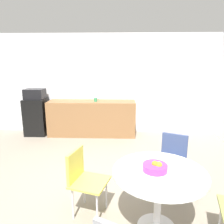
{
  "coord_description": "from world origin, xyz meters",
  "views": [
    {
      "loc": [
        0.39,
        -2.66,
        1.86
      ],
      "look_at": [
        0.26,
        1.23,
        0.95
      ],
      "focal_mm": 33.82,
      "sensor_mm": 36.0,
      "label": 1
    }
  ],
  "objects_px": {
    "chair_yellow": "(82,174)",
    "chair_navy": "(173,156)",
    "fruit_bowl": "(155,167)",
    "mug_white": "(96,100)",
    "microwave": "(35,94)",
    "mini_fridge": "(37,117)",
    "round_table": "(159,184)"
  },
  "relations": [
    {
      "from": "mini_fridge",
      "to": "chair_yellow",
      "type": "xyz_separation_m",
      "value": [
        1.73,
        -2.98,
        0.05
      ]
    },
    {
      "from": "chair_yellow",
      "to": "chair_navy",
      "type": "distance_m",
      "value": 1.38
    },
    {
      "from": "microwave",
      "to": "fruit_bowl",
      "type": "distance_m",
      "value": 4.13
    },
    {
      "from": "fruit_bowl",
      "to": "mug_white",
      "type": "relative_size",
      "value": 2.08
    },
    {
      "from": "mini_fridge",
      "to": "microwave",
      "type": "height_order",
      "value": "microwave"
    },
    {
      "from": "microwave",
      "to": "mug_white",
      "type": "bearing_deg",
      "value": -2.68
    },
    {
      "from": "microwave",
      "to": "chair_navy",
      "type": "relative_size",
      "value": 0.58
    },
    {
      "from": "fruit_bowl",
      "to": "mug_white",
      "type": "distance_m",
      "value": 3.31
    },
    {
      "from": "chair_navy",
      "to": "fruit_bowl",
      "type": "relative_size",
      "value": 3.1
    },
    {
      "from": "chair_yellow",
      "to": "fruit_bowl",
      "type": "height_order",
      "value": "fruit_bowl"
    },
    {
      "from": "mini_fridge",
      "to": "mug_white",
      "type": "height_order",
      "value": "mug_white"
    },
    {
      "from": "chair_navy",
      "to": "chair_yellow",
      "type": "bearing_deg",
      "value": -154.81
    },
    {
      "from": "microwave",
      "to": "chair_navy",
      "type": "distance_m",
      "value": 3.86
    },
    {
      "from": "microwave",
      "to": "round_table",
      "type": "xyz_separation_m",
      "value": [
        2.61,
        -3.24,
        -0.5
      ]
    },
    {
      "from": "chair_navy",
      "to": "mini_fridge",
      "type": "bearing_deg",
      "value": 141.26
    },
    {
      "from": "mug_white",
      "to": "chair_yellow",
      "type": "bearing_deg",
      "value": -87.06
    },
    {
      "from": "round_table",
      "to": "mug_white",
      "type": "height_order",
      "value": "mug_white"
    },
    {
      "from": "round_table",
      "to": "mini_fridge",
      "type": "bearing_deg",
      "value": 128.92
    },
    {
      "from": "chair_navy",
      "to": "mug_white",
      "type": "distance_m",
      "value": 2.74
    },
    {
      "from": "microwave",
      "to": "fruit_bowl",
      "type": "xyz_separation_m",
      "value": [
        2.57,
        -3.22,
        -0.31
      ]
    },
    {
      "from": "round_table",
      "to": "chair_navy",
      "type": "height_order",
      "value": "chair_navy"
    },
    {
      "from": "microwave",
      "to": "mug_white",
      "type": "height_order",
      "value": "microwave"
    },
    {
      "from": "mini_fridge",
      "to": "chair_navy",
      "type": "bearing_deg",
      "value": -38.74
    },
    {
      "from": "microwave",
      "to": "fruit_bowl",
      "type": "bearing_deg",
      "value": -51.46
    },
    {
      "from": "chair_yellow",
      "to": "chair_navy",
      "type": "height_order",
      "value": "same"
    },
    {
      "from": "chair_navy",
      "to": "fruit_bowl",
      "type": "distance_m",
      "value": 0.96
    },
    {
      "from": "chair_yellow",
      "to": "fruit_bowl",
      "type": "xyz_separation_m",
      "value": [
        0.84,
        -0.25,
        0.25
      ]
    },
    {
      "from": "chair_yellow",
      "to": "chair_navy",
      "type": "xyz_separation_m",
      "value": [
        1.25,
        0.59,
        0.0
      ]
    },
    {
      "from": "chair_navy",
      "to": "round_table",
      "type": "bearing_deg",
      "value": -113.19
    },
    {
      "from": "mini_fridge",
      "to": "round_table",
      "type": "xyz_separation_m",
      "value": [
        2.61,
        -3.24,
        0.1
      ]
    },
    {
      "from": "mini_fridge",
      "to": "mug_white",
      "type": "relative_size",
      "value": 7.36
    },
    {
      "from": "round_table",
      "to": "fruit_bowl",
      "type": "relative_size",
      "value": 3.77
    }
  ]
}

